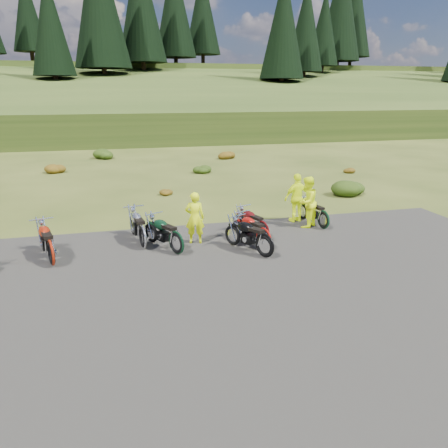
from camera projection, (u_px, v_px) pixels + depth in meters
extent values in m
plane|color=#334015|center=(216.00, 265.00, 12.72)|extent=(300.00, 300.00, 0.00)
cube|color=black|center=(235.00, 295.00, 10.86)|extent=(20.00, 12.00, 0.04)
cube|color=#2C3F15|center=(120.00, 109.00, 114.59)|extent=(300.00, 90.00, 9.17)
cylinder|color=black|center=(32.00, 57.00, 75.62)|extent=(0.70, 0.70, 2.20)
cone|color=black|center=(27.00, 10.00, 73.44)|extent=(5.72, 5.72, 13.00)
cylinder|color=black|center=(56.00, 83.00, 55.23)|extent=(0.70, 0.70, 2.20)
cone|color=black|center=(50.00, 24.00, 53.20)|extent=(5.28, 5.28, 12.00)
cylinder|color=black|center=(105.00, 75.00, 61.85)|extent=(0.70, 0.70, 2.20)
cylinder|color=black|center=(144.00, 69.00, 68.46)|extent=(0.70, 0.70, 2.20)
cone|color=black|center=(140.00, 2.00, 65.70)|extent=(7.48, 7.48, 17.00)
cylinder|color=black|center=(176.00, 63.00, 75.08)|extent=(0.70, 0.70, 2.20)
cone|color=black|center=(174.00, 6.00, 72.46)|extent=(7.04, 7.04, 16.00)
cylinder|color=black|center=(203.00, 60.00, 81.76)|extent=(0.70, 0.70, 2.20)
cone|color=black|center=(202.00, 11.00, 79.28)|extent=(6.60, 6.60, 15.00)
cylinder|color=black|center=(281.00, 85.00, 61.43)|extent=(0.70, 0.70, 2.20)
cone|color=black|center=(283.00, 24.00, 59.10)|extent=(6.16, 6.16, 14.00)
cylinder|color=black|center=(303.00, 78.00, 68.05)|extent=(0.70, 0.70, 2.20)
cone|color=black|center=(306.00, 26.00, 65.87)|extent=(5.72, 5.72, 13.00)
cylinder|color=black|center=(322.00, 71.00, 74.66)|extent=(0.70, 0.70, 2.20)
cone|color=black|center=(324.00, 28.00, 72.63)|extent=(5.28, 5.28, 12.00)
cylinder|color=black|center=(337.00, 66.00, 81.28)|extent=(0.70, 0.70, 2.20)
cone|color=black|center=(341.00, 8.00, 78.37)|extent=(7.92, 7.92, 18.00)
cylinder|color=black|center=(350.00, 62.00, 87.90)|extent=(0.70, 0.70, 2.20)
cone|color=black|center=(354.00, 11.00, 85.13)|extent=(7.48, 7.48, 17.00)
ellipsoid|color=#68340D|center=(54.00, 167.00, 26.52)|extent=(1.30, 1.30, 0.77)
ellipsoid|color=#1C350D|center=(104.00, 153.00, 32.09)|extent=(1.56, 1.56, 0.92)
ellipsoid|color=#68340D|center=(164.00, 191.00, 21.08)|extent=(0.77, 0.77, 0.45)
ellipsoid|color=#1C350D|center=(201.00, 168.00, 26.65)|extent=(1.03, 1.03, 0.61)
ellipsoid|color=#68340D|center=(226.00, 154.00, 32.21)|extent=(1.30, 1.30, 0.77)
ellipsoid|color=#1C350D|center=(349.00, 185.00, 21.11)|extent=(1.56, 1.56, 0.92)
ellipsoid|color=#68340D|center=(347.00, 169.00, 26.77)|extent=(0.77, 0.77, 0.45)
imported|color=#DFF40C|center=(195.00, 219.00, 14.24)|extent=(0.70, 0.53, 1.72)
imported|color=#DFF40C|center=(307.00, 203.00, 15.92)|extent=(1.15, 1.13, 1.88)
imported|color=#DFF40C|center=(297.00, 198.00, 16.59)|extent=(1.15, 0.64, 1.86)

